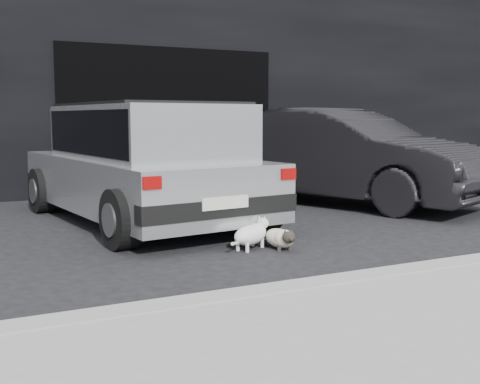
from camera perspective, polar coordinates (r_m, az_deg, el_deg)
name	(u,v)px	position (r m, az deg, el deg)	size (l,w,h in m)	color
ground	(209,235)	(7.04, -2.95, -4.06)	(80.00, 80.00, 0.00)	black
building_facade	(136,62)	(12.94, -9.84, 12.04)	(34.00, 4.00, 5.00)	black
garage_opening	(170,121)	(10.99, -6.63, 6.73)	(4.00, 0.10, 2.60)	black
curb	(438,270)	(5.46, 18.27, -7.05)	(18.00, 0.25, 0.12)	gray
silver_hatchback	(144,158)	(7.87, -9.08, 3.22)	(2.45, 4.37, 1.54)	#B9BCBF
second_car	(342,156)	(9.66, 9.68, 3.38)	(1.59, 4.57, 1.51)	black
cat_siamese	(281,238)	(6.28, 3.89, -4.38)	(0.30, 0.73, 0.25)	beige
cat_white	(252,234)	(6.27, 1.15, -3.97)	(0.62, 0.44, 0.33)	white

